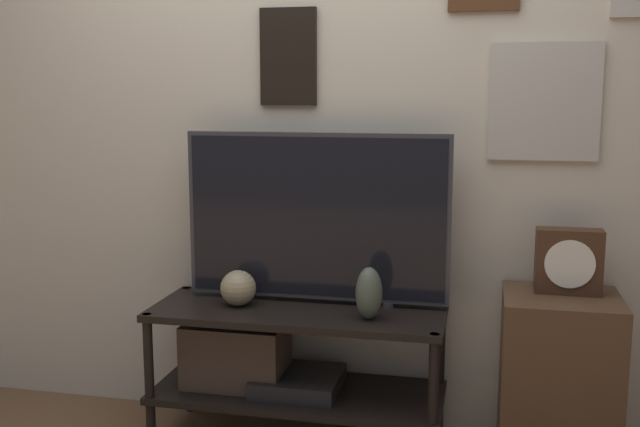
{
  "coord_description": "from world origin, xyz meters",
  "views": [
    {
      "loc": [
        0.75,
        -2.66,
        1.5
      ],
      "look_at": [
        0.1,
        0.28,
        1.01
      ],
      "focal_mm": 42.0,
      "sensor_mm": 36.0,
      "label": 1
    }
  ],
  "objects_px": {
    "television": "(316,217)",
    "vase_urn_stoneware": "(369,293)",
    "mantel_clock": "(569,261)",
    "vase_round_glass": "(238,288)"
  },
  "relations": [
    {
      "from": "mantel_clock",
      "to": "vase_urn_stoneware",
      "type": "bearing_deg",
      "value": -167.85
    },
    {
      "from": "television",
      "to": "vase_urn_stoneware",
      "type": "height_order",
      "value": "television"
    },
    {
      "from": "television",
      "to": "vase_round_glass",
      "type": "relative_size",
      "value": 7.43
    },
    {
      "from": "mantel_clock",
      "to": "television",
      "type": "bearing_deg",
      "value": 178.88
    },
    {
      "from": "vase_urn_stoneware",
      "to": "mantel_clock",
      "type": "height_order",
      "value": "mantel_clock"
    },
    {
      "from": "vase_urn_stoneware",
      "to": "vase_round_glass",
      "type": "distance_m",
      "value": 0.58
    },
    {
      "from": "vase_urn_stoneware",
      "to": "mantel_clock",
      "type": "relative_size",
      "value": 0.83
    },
    {
      "from": "television",
      "to": "mantel_clock",
      "type": "distance_m",
      "value": 1.04
    },
    {
      "from": "vase_round_glass",
      "to": "mantel_clock",
      "type": "height_order",
      "value": "mantel_clock"
    },
    {
      "from": "vase_urn_stoneware",
      "to": "vase_round_glass",
      "type": "bearing_deg",
      "value": 173.03
    }
  ]
}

